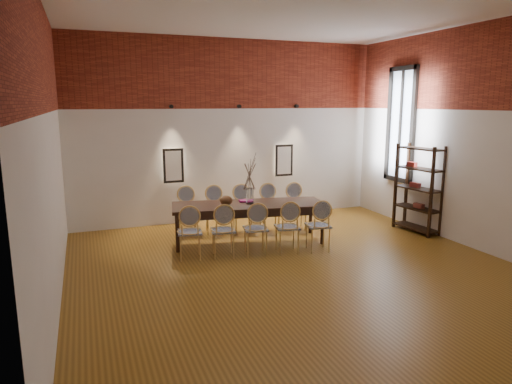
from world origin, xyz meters
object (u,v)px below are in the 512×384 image
object	(u,v)px
chair_near_b	(223,230)
vase	(250,196)
chair_far_b	(215,210)
chair_far_e	(296,207)
chair_far_c	(243,209)
chair_near_c	(256,228)
shelving_rack	(418,189)
chair_near_a	(190,232)
chair_far_a	(187,212)
chair_near_e	(318,225)
dining_table	(249,223)
book	(246,201)
chair_far_d	(270,208)
bowl	(226,201)
chair_near_d	(287,227)

from	to	relation	value
chair_near_b	vase	bearing A→B (deg)	51.09
chair_far_b	chair_far_e	xyz separation A→B (m)	(1.69, -0.31, 0.00)
chair_far_c	chair_near_c	bearing A→B (deg)	90.00
chair_near_b	shelving_rack	xyz separation A→B (m)	(4.20, 0.09, 0.43)
chair_near_a	chair_far_a	xyz separation A→B (m)	(0.26, 1.45, 0.00)
chair_near_e	vase	distance (m)	1.41
chair_near_e	chair_far_e	distance (m)	1.48
chair_near_a	dining_table	bearing A→B (deg)	32.90
chair_near_e	book	distance (m)	1.52
chair_near_a	chair_far_d	xyz separation A→B (m)	(1.95, 1.15, 0.00)
bowl	shelving_rack	distance (m)	3.98
chair_far_a	bowl	world-z (taller)	chair_far_a
vase	dining_table	bearing A→B (deg)	169.69
chair_far_a	chair_far_b	bearing A→B (deg)	180.00
chair_near_a	chair_near_b	xyz separation A→B (m)	(0.56, -0.10, 0.00)
chair_far_c	bowl	bearing A→B (deg)	61.37
chair_near_a	chair_far_d	bearing A→B (deg)	40.78
chair_far_c	dining_table	bearing A→B (deg)	90.00
chair_far_d	vase	xyz separation A→B (m)	(-0.67, -0.63, 0.43)
chair_near_c	chair_far_d	distance (m)	1.58
dining_table	chair_near_d	xyz separation A→B (m)	(0.43, -0.83, 0.09)
chair_far_a	chair_near_d	bearing A→B (deg)	139.22
chair_near_d	chair_far_c	xyz separation A→B (m)	(-0.30, 1.56, 0.00)
dining_table	chair_near_c	distance (m)	0.74
chair_far_d	chair_near_a	bearing A→B (deg)	40.78
chair_near_b	chair_far_b	bearing A→B (deg)	90.00
chair_far_b	shelving_rack	xyz separation A→B (m)	(3.94, -1.36, 0.43)
chair_near_c	shelving_rack	bearing A→B (deg)	13.37
vase	chair_near_a	bearing A→B (deg)	-157.98
chair_near_e	chair_far_c	size ratio (longest dim) A/B	1.00
chair_far_c	shelving_rack	xyz separation A→B (m)	(3.37, -1.26, 0.43)
chair_near_d	chair_far_a	size ratio (longest dim) A/B	1.00
dining_table	chair_near_e	size ratio (longest dim) A/B	3.04
dining_table	book	size ratio (longest dim) A/B	10.98
chair_near_b	chair_far_a	bearing A→B (deg)	111.13
chair_far_d	book	size ratio (longest dim) A/B	3.62
dining_table	chair_far_d	size ratio (longest dim) A/B	3.04
chair_near_e	vase	size ratio (longest dim) A/B	3.13
chair_near_c	chair_near_e	xyz separation A→B (m)	(1.12, -0.20, 0.00)
chair_far_b	book	world-z (taller)	chair_far_b
chair_near_a	book	xyz separation A→B (m)	(1.28, 0.73, 0.30)
chair_far_c	chair_near_d	bearing A→B (deg)	111.13
chair_far_c	vase	world-z (taller)	vase
chair_near_d	bowl	bearing A→B (deg)	145.48
dining_table	chair_far_a	size ratio (longest dim) A/B	3.04
chair_far_d	shelving_rack	distance (m)	3.07
vase	bowl	bearing A→B (deg)	175.94
chair_near_c	book	xyz separation A→B (m)	(0.15, 0.93, 0.30)
chair_near_d	chair_far_c	bearing A→B (deg)	111.13
dining_table	shelving_rack	size ratio (longest dim) A/B	1.59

